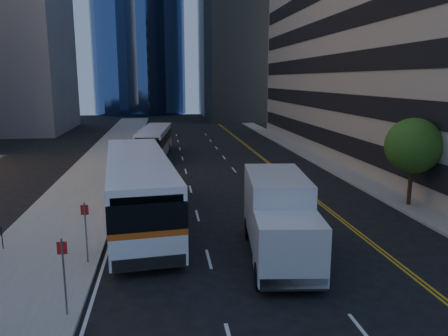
% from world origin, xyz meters
% --- Properties ---
extents(ground, '(160.00, 160.00, 0.00)m').
position_xyz_m(ground, '(0.00, 0.00, 0.00)').
color(ground, black).
rests_on(ground, ground).
extents(sidewalk_west, '(5.00, 90.00, 0.15)m').
position_xyz_m(sidewalk_west, '(-10.50, 25.00, 0.07)').
color(sidewalk_west, gray).
rests_on(sidewalk_west, ground).
extents(sidewalk_east, '(2.00, 90.00, 0.15)m').
position_xyz_m(sidewalk_east, '(9.00, 25.00, 0.07)').
color(sidewalk_east, gray).
rests_on(sidewalk_east, ground).
extents(street_tree, '(3.20, 3.20, 5.10)m').
position_xyz_m(street_tree, '(9.00, 8.00, 3.64)').
color(street_tree, '#332114').
rests_on(street_tree, sidewalk_east).
extents(bus_front, '(4.38, 13.89, 3.52)m').
position_xyz_m(bus_front, '(-6.60, 7.20, 1.92)').
color(bus_front, white).
rests_on(bus_front, ground).
extents(bus_rear, '(3.46, 10.99, 2.79)m').
position_xyz_m(bus_rear, '(-6.08, 27.38, 1.52)').
color(bus_rear, white).
rests_on(bus_rear, ground).
extents(box_truck, '(3.23, 7.31, 3.39)m').
position_xyz_m(box_truck, '(-0.58, 1.76, 1.79)').
color(box_truck, silver).
rests_on(box_truck, ground).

